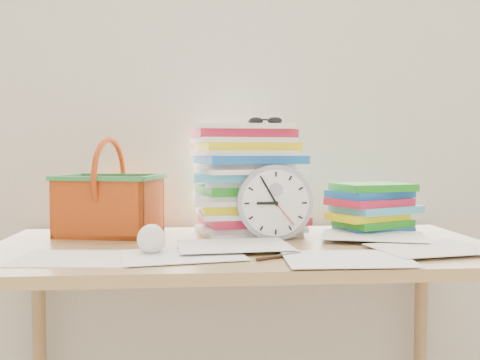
{
  "coord_description": "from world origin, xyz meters",
  "views": [
    {
      "loc": [
        -0.13,
        0.12,
        1.01
      ],
      "look_at": [
        -0.01,
        1.6,
        0.93
      ],
      "focal_mm": 40.0,
      "sensor_mm": 36.0,
      "label": 1
    }
  ],
  "objects": [
    {
      "name": "clock",
      "position": [
        0.1,
        1.67,
        0.86
      ],
      "size": [
        0.22,
        0.04,
        0.22
      ],
      "primitive_type": "cylinder",
      "rotation": [
        1.57,
        0.0,
        0.0
      ],
      "color": "#9699A6",
      "rests_on": "desk"
    },
    {
      "name": "basket",
      "position": [
        -0.4,
        1.81,
        0.9
      ],
      "size": [
        0.34,
        0.29,
        0.3
      ],
      "primitive_type": null,
      "rotation": [
        0.0,
        0.0,
        -0.22
      ],
      "color": "#CA4E13",
      "rests_on": "desk"
    },
    {
      "name": "curtain",
      "position": [
        0.0,
        1.98,
        1.3
      ],
      "size": [
        2.4,
        0.01,
        2.5
      ],
      "primitive_type": "cube",
      "color": "silver",
      "rests_on": "room_shell"
    },
    {
      "name": "desk",
      "position": [
        0.0,
        1.6,
        0.68
      ],
      "size": [
        1.4,
        0.7,
        0.75
      ],
      "color": "#987747",
      "rests_on": "ground"
    },
    {
      "name": "scattered_papers",
      "position": [
        0.0,
        1.6,
        0.76
      ],
      "size": [
        1.26,
        0.42,
        0.02
      ],
      "primitive_type": null,
      "color": "white",
      "rests_on": "desk"
    },
    {
      "name": "paper_stack",
      "position": [
        0.03,
        1.82,
        0.92
      ],
      "size": [
        0.37,
        0.32,
        0.34
      ],
      "primitive_type": null,
      "rotation": [
        0.0,
        0.0,
        0.11
      ],
      "color": "white",
      "rests_on": "desk"
    },
    {
      "name": "crumpled_ball",
      "position": [
        -0.25,
        1.48,
        0.79
      ],
      "size": [
        0.08,
        0.08,
        0.08
      ],
      "primitive_type": "sphere",
      "color": "white",
      "rests_on": "desk"
    },
    {
      "name": "pen",
      "position": [
        0.07,
        1.4,
        0.75
      ],
      "size": [
        0.12,
        0.07,
        0.01
      ],
      "primitive_type": "cylinder",
      "rotation": [
        0.0,
        1.57,
        0.49
      ],
      "color": "black",
      "rests_on": "desk"
    },
    {
      "name": "book_stack",
      "position": [
        0.42,
        1.77,
        0.83
      ],
      "size": [
        0.32,
        0.28,
        0.16
      ],
      "primitive_type": null,
      "rotation": [
        0.0,
        0.0,
        0.34
      ],
      "color": "white",
      "rests_on": "desk"
    },
    {
      "name": "sunglasses",
      "position": [
        0.09,
        1.79,
        1.11
      ],
      "size": [
        0.14,
        0.13,
        0.03
      ],
      "primitive_type": null,
      "rotation": [
        0.0,
        0.0,
        -0.25
      ],
      "color": "black",
      "rests_on": "paper_stack"
    }
  ]
}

